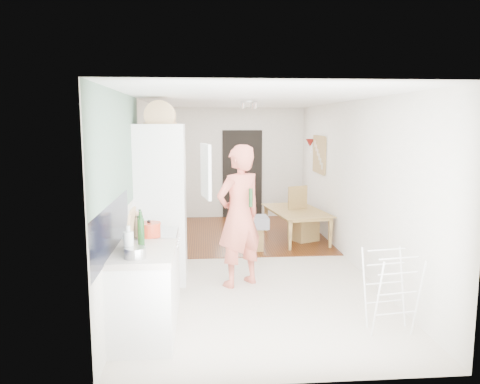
{
  "coord_description": "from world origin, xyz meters",
  "views": [
    {
      "loc": [
        -0.7,
        -7.09,
        2.17
      ],
      "look_at": [
        -0.11,
        0.2,
        1.08
      ],
      "focal_mm": 35.0,
      "sensor_mm": 36.0,
      "label": 1
    }
  ],
  "objects": [
    {
      "name": "bottle_b",
      "position": [
        -1.37,
        -2.16,
        1.06
      ],
      "size": [
        0.07,
        0.07,
        0.27
      ],
      "primitive_type": "cylinder",
      "rotation": [
        0.0,
        0.0,
        0.08
      ],
      "color": "#183F1A",
      "rests_on": "worktop"
    },
    {
      "name": "cooker_top",
      "position": [
        -1.3,
        -1.8,
        0.9
      ],
      "size": [
        0.6,
        0.6,
        0.04
      ],
      "primitive_type": "cube",
      "color": "silver",
      "rests_on": "room_shell"
    },
    {
      "name": "dining_table",
      "position": [
        1.05,
        1.33,
        0.24
      ],
      "size": [
        0.96,
        1.47,
        0.48
      ],
      "primitive_type": "imported",
      "rotation": [
        0.0,
        0.0,
        1.72
      ],
      "color": "#AF8946",
      "rests_on": "floor"
    },
    {
      "name": "floor",
      "position": [
        0.0,
        0.0,
        0.0
      ],
      "size": [
        3.2,
        7.0,
        0.01
      ],
      "primitive_type": "cube",
      "color": "beige",
      "rests_on": "ground"
    },
    {
      "name": "stool",
      "position": [
        0.16,
        0.65,
        0.2
      ],
      "size": [
        0.31,
        0.31,
        0.4
      ],
      "primitive_type": null,
      "rotation": [
        0.0,
        0.0,
        -0.01
      ],
      "color": "#AF8946",
      "rests_on": "floor"
    },
    {
      "name": "pepper_mill_back",
      "position": [
        -1.39,
        -2.02,
        1.03
      ],
      "size": [
        0.07,
        0.07,
        0.22
      ],
      "primitive_type": "cylinder",
      "rotation": [
        0.0,
        0.0,
        0.3
      ],
      "color": "tan",
      "rests_on": "worktop"
    },
    {
      "name": "fridge_interior",
      "position": [
        -0.96,
        -0.78,
        1.55
      ],
      "size": [
        0.02,
        0.52,
        0.66
      ],
      "primitive_type": "cube",
      "color": "white",
      "rests_on": "room_shell"
    },
    {
      "name": "pinboard_frame",
      "position": [
        1.57,
        1.9,
        1.55
      ],
      "size": [
        0.0,
        0.94,
        0.74
      ],
      "primitive_type": "cube",
      "color": "#AF8946",
      "rests_on": "room_shell"
    },
    {
      "name": "grey_drape",
      "position": [
        0.18,
        0.64,
        0.49
      ],
      "size": [
        0.44,
        0.44,
        0.19
      ],
      "primitive_type": "cube",
      "rotation": [
        0.0,
        0.0,
        0.02
      ],
      "color": "gray",
      "rests_on": "stool"
    },
    {
      "name": "tile_splashback",
      "position": [
        -1.59,
        -2.55,
        1.15
      ],
      "size": [
        0.02,
        1.9,
        0.5
      ],
      "primitive_type": "cube",
      "color": "black",
      "rests_on": "room_shell"
    },
    {
      "name": "wall_sconce",
      "position": [
        1.54,
        2.55,
        1.75
      ],
      "size": [
        0.18,
        0.18,
        0.16
      ],
      "primitive_type": "cone",
      "color": "maroon",
      "rests_on": "room_shell"
    },
    {
      "name": "held_bottle",
      "position": [
        -0.09,
        -1.18,
        1.21
      ],
      "size": [
        0.05,
        0.05,
        0.24
      ],
      "primitive_type": "cylinder",
      "color": "#183F1A",
      "rests_on": "person"
    },
    {
      "name": "chopping_boards",
      "position": [
        -1.42,
        -2.53,
        1.13
      ],
      "size": [
        0.1,
        0.31,
        0.41
      ],
      "primitive_type": null,
      "rotation": [
        0.0,
        0.0,
        -0.19
      ],
      "color": "tan",
      "rests_on": "worktop"
    },
    {
      "name": "red_casserole",
      "position": [
        -1.3,
        -1.98,
        1.0
      ],
      "size": [
        0.32,
        0.32,
        0.15
      ],
      "primitive_type": "cylinder",
      "rotation": [
        0.0,
        0.0,
        0.25
      ],
      "color": "red",
      "rests_on": "cooker_top"
    },
    {
      "name": "pepper_mill_front",
      "position": [
        -1.43,
        -2.02,
        1.03
      ],
      "size": [
        0.07,
        0.07,
        0.23
      ],
      "primitive_type": "cylinder",
      "rotation": [
        0.0,
        0.0,
        0.19
      ],
      "color": "tan",
      "rests_on": "worktop"
    },
    {
      "name": "person",
      "position": [
        -0.23,
        -1.05,
        1.11
      ],
      "size": [
        0.97,
        0.89,
        2.23
      ],
      "primitive_type": "imported",
      "rotation": [
        0.0,
        0.0,
        3.71
      ],
      "color": "#D56652",
      "rests_on": "floor"
    },
    {
      "name": "base_cabinet",
      "position": [
        -1.3,
        -2.55,
        0.43
      ],
      "size": [
        0.6,
        0.9,
        0.86
      ],
      "primitive_type": "cube",
      "color": "white",
      "rests_on": "room_shell"
    },
    {
      "name": "bread_bin",
      "position": [
        -1.25,
        -0.79,
        2.26
      ],
      "size": [
        0.48,
        0.46,
        0.22
      ],
      "primitive_type": null,
      "rotation": [
        0.0,
        0.0,
        -0.18
      ],
      "color": "tan",
      "rests_on": "fridge_housing"
    },
    {
      "name": "bottle_c",
      "position": [
        -1.41,
        -2.73,
        1.04
      ],
      "size": [
        0.12,
        0.12,
        0.23
      ],
      "primitive_type": "cylinder",
      "rotation": [
        0.0,
        0.0,
        0.35
      ],
      "color": "silver",
      "rests_on": "worktop"
    },
    {
      "name": "bottle_a",
      "position": [
        -1.33,
        -2.38,
        1.06
      ],
      "size": [
        0.07,
        0.07,
        0.29
      ],
      "primitive_type": "cylinder",
      "rotation": [
        0.0,
        0.0,
        0.1
      ],
      "color": "#183F1A",
      "rests_on": "worktop"
    },
    {
      "name": "dining_chair",
      "position": [
        1.15,
        1.23,
        0.5
      ],
      "size": [
        0.56,
        0.56,
        1.0
      ],
      "primitive_type": null,
      "rotation": [
        0.0,
        0.0,
        0.43
      ],
      "color": "#AF8946",
      "rests_on": "floor"
    },
    {
      "name": "steel_pan",
      "position": [
        -1.33,
        -2.82,
        0.97
      ],
      "size": [
        0.23,
        0.23,
        0.1
      ],
      "primitive_type": "cylinder",
      "rotation": [
        0.0,
        0.0,
        -0.16
      ],
      "color": "silver",
      "rests_on": "worktop"
    },
    {
      "name": "fridge_housing",
      "position": [
        -1.27,
        -0.78,
        1.07
      ],
      "size": [
        0.66,
        0.66,
        2.15
      ],
      "primitive_type": "cube",
      "color": "white",
      "rests_on": "room_shell"
    },
    {
      "name": "fridge_door",
      "position": [
        -0.66,
        -1.08,
        1.55
      ],
      "size": [
        0.14,
        0.56,
        0.7
      ],
      "primitive_type": "cube",
      "rotation": [
        0.0,
        0.0,
        -1.4
      ],
      "color": "white",
      "rests_on": "room_shell"
    },
    {
      "name": "wood_floor_overlay",
      "position": [
        0.0,
        1.85,
        0.01
      ],
      "size": [
        3.2,
        3.3,
        0.01
      ],
      "primitive_type": "cube",
      "color": "#632E0C",
      "rests_on": "room_shell"
    },
    {
      "name": "room_shell",
      "position": [
        0.0,
        0.0,
        1.25
      ],
      "size": [
        3.2,
        7.0,
        2.5
      ],
      "primitive_type": null,
      "color": "white",
      "rests_on": "ground"
    },
    {
      "name": "range_cooker",
      "position": [
        -1.3,
        -1.8,
        0.44
      ],
      "size": [
        0.6,
        0.6,
        0.88
      ],
      "primitive_type": "cube",
      "color": "white",
      "rests_on": "room_shell"
    },
    {
      "name": "worktop",
      "position": [
        -1.3,
        -2.55,
        0.89
      ],
      "size": [
        0.62,
        0.92,
        0.06
      ],
      "primitive_type": "cube",
      "color": "beige",
      "rests_on": "room_shell"
    },
    {
      "name": "doorway_recess",
      "position": [
        0.2,
        3.48,
        1.0
      ],
      "size": [
        0.9,
        0.04,
        2.0
      ],
      "primitive_type": "cube",
      "color": "black",
      "rests_on": "room_shell"
    },
    {
      "name": "sage_wall_panel",
      "position": [
        -1.59,
        -2.0,
        1.85
      ],
      "size": [
        0.02,
        3.0,
        1.3
      ],
      "primitive_type": "cube",
      "color": "slate",
      "rests_on": "room_shell"
    },
    {
      "name": "drying_rack",
      "position": [
        1.23,
        -2.59,
        0.43
      ],
      "size": [
        0.49,
        0.46,
        0.86
      ],
      "primitive_type": null,
      "rotation": [
        0.0,
        0.0,
        0.15
      ],
      "color": "white",
      "rests_on": "floor"
    },
    {
      "name": "pinboard",
      "position": [
        1.58,
        1.9,
        1.55
      ],
      "size": [
        0.03,
        0.9,
        0.7
      ],
      "primitive_type": "cube",
      "color": "tan",
      "rests_on": "room_shell"
    }
  ]
}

